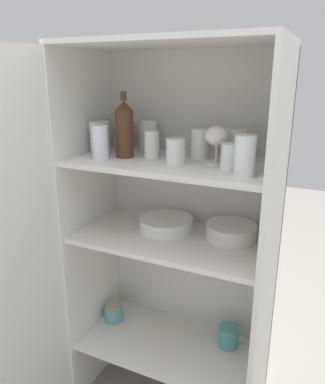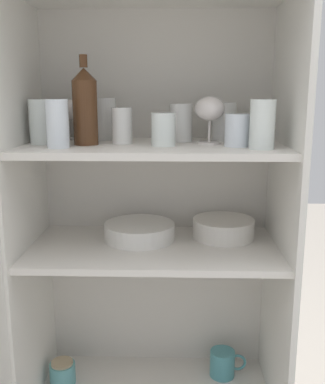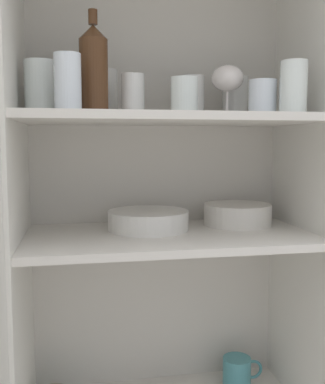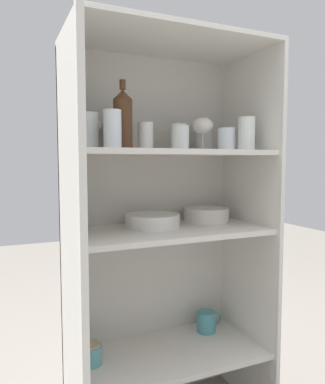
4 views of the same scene
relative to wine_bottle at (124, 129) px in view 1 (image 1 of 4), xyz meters
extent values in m
cube|color=silver|center=(0.19, 0.22, -0.47)|extent=(0.80, 0.02, 1.54)
cube|color=white|center=(-0.19, 0.01, -0.47)|extent=(0.02, 0.43, 1.54)
cube|color=white|center=(0.58, 0.01, -0.47)|extent=(0.02, 0.43, 1.54)
cube|color=white|center=(0.19, 0.01, 0.31)|extent=(0.80, 0.43, 0.02)
cube|color=silver|center=(0.19, 0.01, -0.95)|extent=(0.76, 0.39, 0.02)
cube|color=silver|center=(0.19, 0.01, -0.43)|extent=(0.76, 0.39, 0.02)
cube|color=silver|center=(0.19, 0.01, -0.12)|extent=(0.76, 0.39, 0.02)
cube|color=silver|center=(-0.24, -0.39, -0.47)|extent=(0.09, 0.39, 1.54)
cylinder|color=white|center=(0.23, -0.02, -0.06)|extent=(0.07, 0.07, 0.09)
cylinder|color=white|center=(0.43, -0.03, -0.07)|extent=(0.07, 0.07, 0.09)
cylinder|color=white|center=(0.41, 0.12, -0.05)|extent=(0.07, 0.07, 0.12)
cylinder|color=white|center=(0.10, 0.03, -0.06)|extent=(0.06, 0.06, 0.11)
cylinder|color=white|center=(0.03, 0.14, -0.05)|extent=(0.08, 0.08, 0.13)
cylinder|color=white|center=(-0.06, -0.08, -0.04)|extent=(0.06, 0.06, 0.13)
cylinder|color=white|center=(0.49, -0.08, -0.04)|extent=(0.07, 0.07, 0.13)
cylinder|color=white|center=(-0.13, 0.02, -0.05)|extent=(0.08, 0.08, 0.13)
cylinder|color=white|center=(0.28, 0.10, -0.05)|extent=(0.07, 0.07, 0.11)
cylinder|color=silver|center=(-0.09, 0.14, -0.11)|extent=(0.06, 0.06, 0.01)
cylinder|color=silver|center=(-0.09, 0.14, -0.08)|extent=(0.01, 0.01, 0.06)
ellipsoid|color=silver|center=(-0.09, 0.14, -0.02)|extent=(0.08, 0.08, 0.07)
cylinder|color=silver|center=(0.36, 0.04, -0.11)|extent=(0.06, 0.06, 0.01)
cylinder|color=silver|center=(0.36, 0.04, -0.07)|extent=(0.01, 0.01, 0.06)
ellipsoid|color=silver|center=(0.36, 0.04, -0.01)|extent=(0.09, 0.09, 0.07)
cylinder|color=#4C2D19|center=(0.00, 0.00, -0.02)|extent=(0.07, 0.07, 0.18)
cone|color=#4C2D19|center=(0.00, 0.00, 0.09)|extent=(0.07, 0.07, 0.04)
cylinder|color=#4C2D19|center=(0.00, 0.00, 0.12)|extent=(0.02, 0.02, 0.04)
cylinder|color=white|center=(0.15, 0.07, -0.42)|extent=(0.22, 0.22, 0.01)
cylinder|color=white|center=(0.15, 0.07, -0.41)|extent=(0.22, 0.22, 0.01)
cylinder|color=white|center=(0.15, 0.07, -0.40)|extent=(0.22, 0.22, 0.01)
cylinder|color=white|center=(0.15, 0.07, -0.39)|extent=(0.22, 0.22, 0.01)
cylinder|color=white|center=(0.15, 0.07, -0.38)|extent=(0.22, 0.22, 0.01)
cylinder|color=white|center=(0.15, 0.07, -0.37)|extent=(0.22, 0.22, 0.01)
cylinder|color=silver|center=(0.42, 0.10, -0.39)|extent=(0.20, 0.20, 0.06)
torus|color=silver|center=(0.42, 0.10, -0.36)|extent=(0.19, 0.19, 0.01)
cylinder|color=teal|center=(0.43, 0.11, -0.89)|extent=(0.09, 0.09, 0.09)
torus|color=teal|center=(0.48, 0.11, -0.89)|extent=(0.06, 0.01, 0.06)
cylinder|color=#5BA3A8|center=(-0.12, 0.05, -0.90)|extent=(0.09, 0.09, 0.07)
cylinder|color=tan|center=(-0.12, 0.05, -0.86)|extent=(0.07, 0.07, 0.01)
camera|label=1|loc=(0.75, -1.25, 0.20)|focal=35.00mm
camera|label=2|loc=(0.26, -1.30, 0.04)|focal=42.00mm
camera|label=3|loc=(-0.04, -1.15, -0.18)|focal=42.00mm
camera|label=4|loc=(-0.43, -1.33, -0.15)|focal=35.00mm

